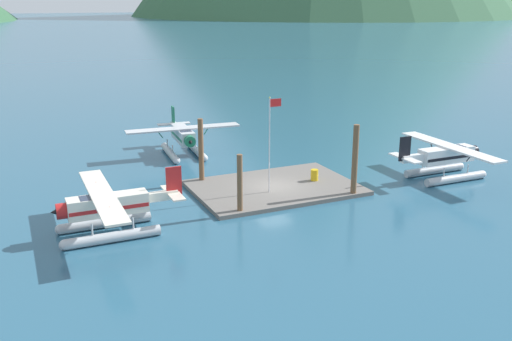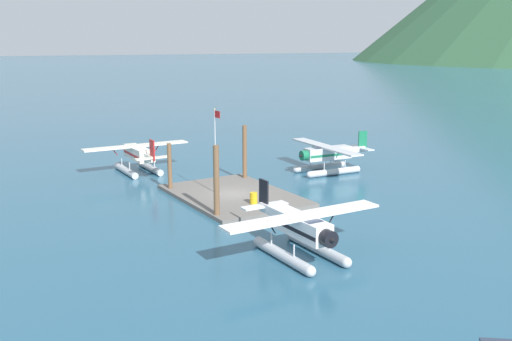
% 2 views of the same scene
% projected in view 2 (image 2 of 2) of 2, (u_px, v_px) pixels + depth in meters
% --- Properties ---
extents(ground_plane, '(1200.00, 1200.00, 0.00)m').
position_uv_depth(ground_plane, '(233.00, 197.00, 46.93)').
color(ground_plane, '#285670').
extents(dock_platform, '(12.17, 8.48, 0.30)m').
position_uv_depth(dock_platform, '(233.00, 195.00, 46.90)').
color(dock_platform, '#66605B').
rests_on(dock_platform, ground).
extents(piling_near_left, '(0.37, 0.37, 4.18)m').
position_uv_depth(piling_near_left, '(170.00, 168.00, 48.28)').
color(piling_near_left, brown).
rests_on(piling_near_left, ground).
extents(piling_near_right, '(0.42, 0.42, 5.39)m').
position_uv_depth(piling_near_right, '(216.00, 182.00, 40.62)').
color(piling_near_right, brown).
rests_on(piling_near_right, ground).
extents(piling_far_left, '(0.41, 0.41, 5.16)m').
position_uv_depth(piling_far_left, '(245.00, 153.00, 52.02)').
color(piling_far_left, brown).
rests_on(piling_far_left, ground).
extents(flagpole, '(0.95, 0.10, 7.03)m').
position_uv_depth(flagpole, '(216.00, 142.00, 46.11)').
color(flagpole, silver).
rests_on(flagpole, dock_platform).
extents(fuel_drum, '(0.62, 0.62, 0.88)m').
position_uv_depth(fuel_drum, '(254.00, 198.00, 43.87)').
color(fuel_drum, gold).
rests_on(fuel_drum, dock_platform).
extents(seaplane_cream_port_aft, '(7.98, 10.41, 3.84)m').
position_uv_depth(seaplane_cream_port_aft, '(138.00, 157.00, 55.69)').
color(seaplane_cream_port_aft, '#B7BABF').
rests_on(seaplane_cream_port_aft, ground).
extents(seaplane_white_stbd_aft, '(7.98, 10.41, 3.84)m').
position_uv_depth(seaplane_white_stbd_aft, '(301.00, 231.00, 33.50)').
color(seaplane_white_stbd_aft, '#B7BABF').
rests_on(seaplane_white_stbd_aft, ground).
extents(seaplane_silver_bow_left, '(10.48, 7.97, 3.84)m').
position_uv_depth(seaplane_silver_bow_left, '(327.00, 157.00, 55.58)').
color(seaplane_silver_bow_left, '#B7BABF').
rests_on(seaplane_silver_bow_left, ground).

